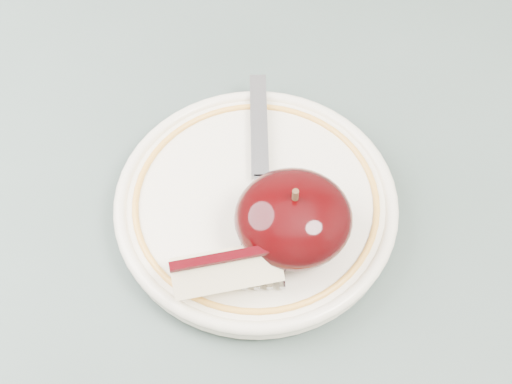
{
  "coord_description": "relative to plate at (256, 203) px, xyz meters",
  "views": [
    {
      "loc": [
        0.0,
        -0.16,
        1.17
      ],
      "look_at": [
        0.01,
        0.09,
        0.78
      ],
      "focal_mm": 50.0,
      "sensor_mm": 36.0,
      "label": 1
    }
  ],
  "objects": [
    {
      "name": "fork",
      "position": [
        0.0,
        0.01,
        0.01
      ],
      "size": [
        0.03,
        0.17,
        0.0
      ],
      "rotation": [
        0.0,
        0.0,
        1.57
      ],
      "color": "#95989D",
      "rests_on": "plate"
    },
    {
      "name": "apple_wedge",
      "position": [
        -0.02,
        -0.06,
        0.02
      ],
      "size": [
        0.07,
        0.04,
        0.03
      ],
      "rotation": [
        0.0,
        0.0,
        0.18
      ],
      "color": "beige",
      "rests_on": "plate"
    },
    {
      "name": "plate",
      "position": [
        0.0,
        0.0,
        0.0
      ],
      "size": [
        0.19,
        0.19,
        0.02
      ],
      "color": "beige",
      "rests_on": "table"
    },
    {
      "name": "apple_half",
      "position": [
        0.02,
        -0.03,
        0.03
      ],
      "size": [
        0.07,
        0.07,
        0.05
      ],
      "color": "black",
      "rests_on": "plate"
    }
  ]
}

